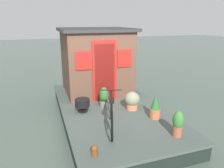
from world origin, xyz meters
name	(u,v)px	position (x,y,z in m)	size (l,w,h in m)	color
ground_plane	(110,119)	(0.00, 0.00, 0.00)	(60.00, 60.00, 0.00)	#47564C
houseboat_deck	(110,112)	(0.00, 0.00, 0.21)	(5.09, 2.69, 0.41)	#424C47
houseboat_cabin	(96,60)	(1.44, 0.00, 1.47)	(2.13, 2.25, 2.10)	brown
bicycle	(112,113)	(-1.25, 0.37, 0.77)	(1.57, 0.64, 0.77)	black
potted_plant_lavender	(132,100)	(-0.43, -0.49, 0.67)	(0.41, 0.41, 0.49)	#C6754C
potted_plant_rosemary	(155,107)	(-1.11, -0.81, 0.71)	(0.26, 0.26, 0.62)	#B2603D
potted_plant_mint	(104,97)	(0.02, 0.16, 0.68)	(0.26, 0.26, 0.56)	slate
potted_plant_fern	(178,123)	(-2.02, -0.81, 0.70)	(0.23, 0.23, 0.56)	#935138
charcoal_grill	(82,103)	(-0.14, 0.80, 0.65)	(0.38, 0.38, 0.35)	black
mooring_bollard	(94,150)	(-2.12, 0.99, 0.52)	(0.13, 0.13, 0.20)	brown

